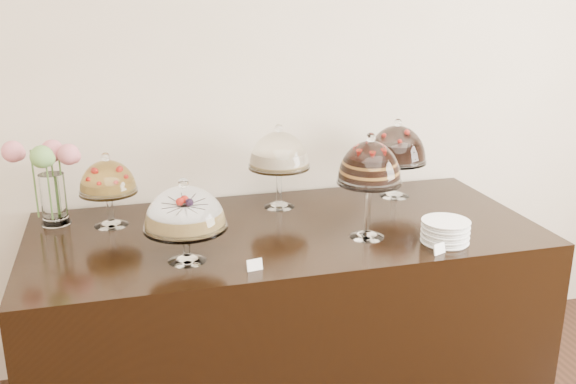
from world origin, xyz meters
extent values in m
cube|color=beige|center=(0.00, 3.00, 1.50)|extent=(5.00, 0.04, 3.00)
cube|color=black|center=(-0.26, 2.45, 0.45)|extent=(2.20, 1.00, 0.90)
cone|color=white|center=(-0.71, 2.21, 0.91)|extent=(0.15, 0.15, 0.02)
cylinder|color=white|center=(-0.71, 2.21, 0.98)|extent=(0.03, 0.03, 0.11)
cylinder|color=white|center=(-0.71, 2.21, 1.04)|extent=(0.32, 0.32, 0.01)
cylinder|color=tan|center=(-0.71, 2.21, 1.07)|extent=(0.27, 0.27, 0.06)
sphere|color=red|center=(-0.64, 2.23, 1.11)|extent=(0.02, 0.02, 0.02)
sphere|color=red|center=(-0.76, 2.26, 1.11)|extent=(0.02, 0.02, 0.02)
sphere|color=red|center=(-0.73, 2.14, 1.11)|extent=(0.02, 0.02, 0.02)
sphere|color=white|center=(-0.71, 2.21, 1.21)|extent=(0.04, 0.04, 0.04)
cone|color=white|center=(0.05, 2.26, 0.91)|extent=(0.15, 0.15, 0.02)
cylinder|color=white|center=(0.05, 2.26, 1.03)|extent=(0.03, 0.03, 0.21)
cylinder|color=white|center=(0.05, 2.26, 1.14)|extent=(0.27, 0.27, 0.01)
cylinder|color=black|center=(0.05, 2.26, 1.20)|extent=(0.19, 0.19, 0.10)
sphere|color=red|center=(0.10, 2.27, 1.26)|extent=(0.02, 0.02, 0.02)
sphere|color=red|center=(0.06, 2.31, 1.26)|extent=(0.02, 0.02, 0.02)
sphere|color=red|center=(0.01, 2.29, 1.26)|extent=(0.02, 0.02, 0.02)
sphere|color=red|center=(0.00, 2.24, 1.26)|extent=(0.02, 0.02, 0.02)
sphere|color=red|center=(0.04, 2.21, 1.26)|extent=(0.02, 0.02, 0.02)
sphere|color=red|center=(0.09, 2.22, 1.26)|extent=(0.02, 0.02, 0.02)
sphere|color=white|center=(0.05, 2.26, 1.33)|extent=(0.04, 0.04, 0.04)
cone|color=white|center=(-0.21, 2.73, 0.91)|extent=(0.15, 0.15, 0.02)
cylinder|color=white|center=(-0.21, 2.73, 1.01)|extent=(0.03, 0.03, 0.17)
cylinder|color=white|center=(-0.21, 2.73, 1.10)|extent=(0.29, 0.29, 0.01)
cylinder|color=#FCE8C3|center=(-0.21, 2.73, 1.14)|extent=(0.24, 0.24, 0.06)
sphere|color=white|center=(-0.21, 2.73, 1.28)|extent=(0.04, 0.04, 0.04)
cone|color=white|center=(0.39, 2.74, 0.91)|extent=(0.15, 0.15, 0.02)
cylinder|color=white|center=(0.39, 2.74, 1.00)|extent=(0.03, 0.03, 0.15)
cylinder|color=white|center=(0.39, 2.74, 1.08)|extent=(0.30, 0.30, 0.01)
cylinder|color=black|center=(0.39, 2.74, 1.13)|extent=(0.23, 0.23, 0.09)
sphere|color=red|center=(0.45, 2.75, 1.19)|extent=(0.02, 0.02, 0.02)
sphere|color=red|center=(0.34, 2.78, 1.19)|extent=(0.02, 0.02, 0.02)
sphere|color=red|center=(0.38, 2.67, 1.19)|extent=(0.02, 0.02, 0.02)
sphere|color=white|center=(0.39, 2.74, 1.28)|extent=(0.04, 0.04, 0.04)
cone|color=white|center=(-0.99, 2.68, 0.91)|extent=(0.15, 0.15, 0.02)
cylinder|color=white|center=(-0.99, 2.68, 0.99)|extent=(0.03, 0.03, 0.13)
cylinder|color=white|center=(-0.99, 2.68, 1.06)|extent=(0.25, 0.25, 0.01)
cylinder|color=#BA8C36|center=(-0.99, 2.68, 1.08)|extent=(0.20, 0.20, 0.04)
sphere|color=red|center=(-0.94, 2.70, 1.11)|extent=(0.02, 0.02, 0.02)
sphere|color=red|center=(-0.98, 2.74, 1.11)|extent=(0.02, 0.02, 0.02)
sphere|color=red|center=(-1.03, 2.72, 1.11)|extent=(0.02, 0.02, 0.02)
sphere|color=red|center=(-1.04, 2.67, 1.11)|extent=(0.02, 0.02, 0.02)
sphere|color=red|center=(-1.00, 2.63, 1.11)|extent=(0.02, 0.02, 0.02)
sphere|color=red|center=(-0.95, 2.64, 1.11)|extent=(0.02, 0.02, 0.02)
sphere|color=white|center=(-0.99, 2.68, 1.21)|extent=(0.04, 0.04, 0.04)
cylinder|color=white|center=(-1.23, 2.77, 1.01)|extent=(0.11, 0.11, 0.23)
cylinder|color=#476B2D|center=(-1.19, 2.77, 1.08)|extent=(0.01, 0.01, 0.27)
sphere|color=pink|center=(-1.15, 2.77, 1.21)|extent=(0.09, 0.09, 0.09)
cylinder|color=#476B2D|center=(-1.22, 2.80, 1.08)|extent=(0.01, 0.01, 0.28)
sphere|color=pink|center=(-1.22, 2.83, 1.22)|extent=(0.10, 0.10, 0.10)
cylinder|color=#476B2D|center=(-1.30, 2.76, 1.09)|extent=(0.01, 0.01, 0.31)
sphere|color=pink|center=(-1.37, 2.74, 1.25)|extent=(0.09, 0.09, 0.09)
cylinder|color=#476B2D|center=(-1.24, 2.71, 1.09)|extent=(0.01, 0.01, 0.30)
sphere|color=#66994A|center=(-1.24, 2.65, 1.24)|extent=(0.10, 0.10, 0.10)
cylinder|color=white|center=(0.34, 2.11, 0.90)|extent=(0.19, 0.19, 0.01)
cylinder|color=white|center=(0.34, 2.11, 0.92)|extent=(0.18, 0.18, 0.01)
cylinder|color=white|center=(0.34, 2.11, 0.93)|extent=(0.19, 0.19, 0.01)
cylinder|color=white|center=(0.34, 2.11, 0.94)|extent=(0.18, 0.18, 0.01)
cylinder|color=white|center=(0.34, 2.11, 0.95)|extent=(0.19, 0.19, 0.01)
cylinder|color=white|center=(0.34, 2.11, 0.96)|extent=(0.18, 0.18, 0.01)
cylinder|color=white|center=(0.34, 2.11, 0.97)|extent=(0.19, 0.19, 0.01)
cylinder|color=white|center=(0.34, 2.11, 0.98)|extent=(0.18, 0.18, 0.01)
cylinder|color=white|center=(0.34, 2.11, 0.99)|extent=(0.19, 0.19, 0.01)
cube|color=white|center=(-0.48, 2.05, 0.92)|extent=(0.06, 0.02, 0.04)
cube|color=white|center=(0.26, 2.01, 0.92)|extent=(0.06, 0.04, 0.04)
camera|label=1|loc=(-0.93, -0.09, 1.91)|focal=40.00mm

